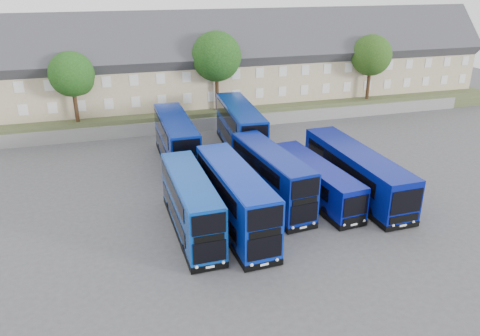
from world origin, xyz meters
name	(u,v)px	position (x,y,z in m)	size (l,w,h in m)	color
ground	(276,228)	(0.00, 0.00, 0.00)	(120.00, 120.00, 0.00)	#48484D
retaining_wall	(204,124)	(0.00, 24.00, 0.75)	(70.00, 0.40, 1.50)	slate
earth_bank	(188,102)	(0.00, 34.00, 1.00)	(80.00, 20.00, 2.00)	#464F2C
terrace_row	(239,63)	(6.00, 30.00, 6.60)	(66.00, 10.40, 11.20)	tan
dd_front_left	(191,206)	(-5.93, 1.31, 2.06)	(2.62, 10.61, 4.20)	#083A9F
dd_front_mid	(235,200)	(-2.82, 1.00, 2.22)	(3.18, 11.47, 4.51)	#0826A3
dd_front_right	(271,177)	(1.09, 4.25, 2.11)	(3.58, 11.00, 4.30)	navy
dd_rear_left	(176,142)	(-4.81, 14.28, 2.27)	(2.70, 11.65, 4.63)	navy
dd_rear_right	(240,130)	(2.06, 16.06, 2.36)	(3.56, 12.24, 4.81)	navy
coach_east_a	(315,181)	(4.79, 3.79, 1.50)	(3.40, 11.36, 3.06)	#071286
coach_east_b	(356,172)	(8.44, 3.83, 1.81)	(3.21, 13.57, 3.69)	navy
tree_west	(73,76)	(-13.85, 25.10, 7.05)	(4.80, 4.80, 7.65)	#382314
tree_mid	(217,58)	(2.15, 25.60, 8.07)	(5.76, 5.76, 9.18)	#382314
tree_east	(372,57)	(22.15, 25.10, 7.39)	(5.12, 5.12, 8.16)	#382314
tree_far	(383,45)	(28.15, 32.10, 7.73)	(5.44, 5.44, 8.67)	#382314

